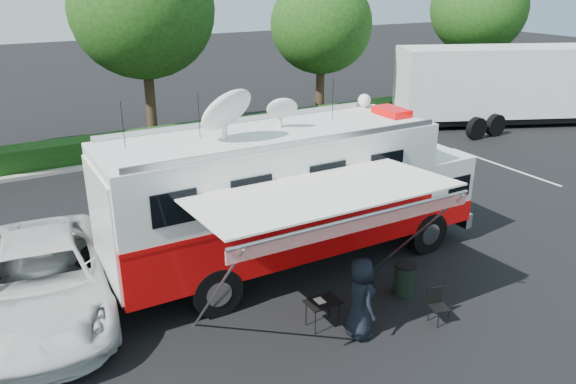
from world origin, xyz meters
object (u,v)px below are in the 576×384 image
object	(u,v)px
folding_table	(323,303)
semi_trailer	(522,84)
command_truck	(295,193)
white_suv	(48,313)
trash_bin	(404,279)

from	to	relation	value
folding_table	semi_trailer	bearing A→B (deg)	28.86
command_truck	white_suv	distance (m)	6.54
folding_table	semi_trailer	distance (m)	21.51
command_truck	trash_bin	xyz separation A→B (m)	(1.57, -2.64, -1.65)
folding_table	trash_bin	xyz separation A→B (m)	(2.48, 0.16, -0.19)
folding_table	command_truck	bearing A→B (deg)	72.10
folding_table	semi_trailer	world-z (taller)	semi_trailer
white_suv	trash_bin	world-z (taller)	white_suv
folding_table	trash_bin	world-z (taller)	trash_bin
folding_table	trash_bin	bearing A→B (deg)	3.78
command_truck	trash_bin	bearing A→B (deg)	-59.22
white_suv	semi_trailer	xyz separation A→B (m)	(24.05, 6.82, 2.08)
command_truck	trash_bin	world-z (taller)	command_truck
trash_bin	white_suv	bearing A→B (deg)	156.46
white_suv	trash_bin	size ratio (longest dim) A/B	7.71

